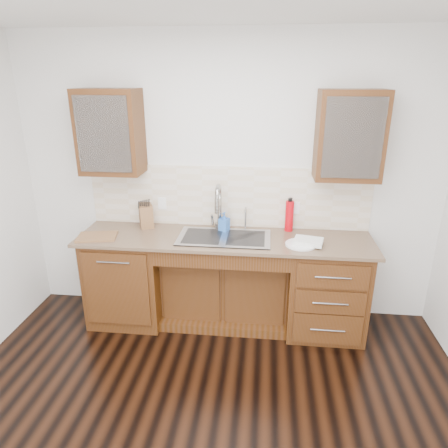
# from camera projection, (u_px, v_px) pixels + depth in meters

# --- Properties ---
(wall_back) EXTENTS (4.00, 0.10, 2.70)m
(wall_back) POSITION_uv_depth(u_px,v_px,m) (229.00, 181.00, 3.85)
(wall_back) COLOR silver
(wall_back) RESTS_ON ground
(base_cabinet_left) EXTENTS (0.70, 0.62, 0.88)m
(base_cabinet_left) POSITION_uv_depth(u_px,v_px,m) (129.00, 277.00, 3.93)
(base_cabinet_left) COLOR #593014
(base_cabinet_left) RESTS_ON ground
(base_cabinet_center) EXTENTS (1.20, 0.44, 0.70)m
(base_cabinet_center) POSITION_uv_depth(u_px,v_px,m) (225.00, 286.00, 3.95)
(base_cabinet_center) COLOR #593014
(base_cabinet_center) RESTS_ON ground
(base_cabinet_right) EXTENTS (0.70, 0.62, 0.88)m
(base_cabinet_right) POSITION_uv_depth(u_px,v_px,m) (325.00, 287.00, 3.74)
(base_cabinet_right) COLOR #593014
(base_cabinet_right) RESTS_ON ground
(countertop) EXTENTS (2.70, 0.65, 0.03)m
(countertop) POSITION_uv_depth(u_px,v_px,m) (224.00, 239.00, 3.66)
(countertop) COLOR #84705B
(countertop) RESTS_ON base_cabinet_left
(backsplash) EXTENTS (2.70, 0.02, 0.59)m
(backsplash) POSITION_uv_depth(u_px,v_px,m) (228.00, 197.00, 3.85)
(backsplash) COLOR beige
(backsplash) RESTS_ON wall_back
(sink) EXTENTS (0.84, 0.46, 0.19)m
(sink) POSITION_uv_depth(u_px,v_px,m) (224.00, 246.00, 3.67)
(sink) COLOR #9E9EA5
(sink) RESTS_ON countertop
(faucet) EXTENTS (0.04, 0.04, 0.40)m
(faucet) POSITION_uv_depth(u_px,v_px,m) (219.00, 209.00, 3.80)
(faucet) COLOR #999993
(faucet) RESTS_ON countertop
(filter_tap) EXTENTS (0.02, 0.02, 0.24)m
(filter_tap) POSITION_uv_depth(u_px,v_px,m) (246.00, 218.00, 3.81)
(filter_tap) COLOR #999993
(filter_tap) RESTS_ON countertop
(upper_cabinet_left) EXTENTS (0.55, 0.34, 0.75)m
(upper_cabinet_left) POSITION_uv_depth(u_px,v_px,m) (110.00, 132.00, 3.59)
(upper_cabinet_left) COLOR #593014
(upper_cabinet_left) RESTS_ON wall_back
(upper_cabinet_right) EXTENTS (0.55, 0.34, 0.75)m
(upper_cabinet_right) POSITION_uv_depth(u_px,v_px,m) (349.00, 136.00, 3.38)
(upper_cabinet_right) COLOR #593014
(upper_cabinet_right) RESTS_ON wall_back
(outlet_left) EXTENTS (0.08, 0.01, 0.12)m
(outlet_left) POSITION_uv_depth(u_px,v_px,m) (162.00, 203.00, 3.93)
(outlet_left) COLOR white
(outlet_left) RESTS_ON backsplash
(outlet_right) EXTENTS (0.08, 0.01, 0.12)m
(outlet_right) POSITION_uv_depth(u_px,v_px,m) (295.00, 208.00, 3.80)
(outlet_right) COLOR white
(outlet_right) RESTS_ON backsplash
(soap_bottle) EXTENTS (0.11, 0.11, 0.19)m
(soap_bottle) POSITION_uv_depth(u_px,v_px,m) (224.00, 222.00, 3.78)
(soap_bottle) COLOR blue
(soap_bottle) RESTS_ON countertop
(water_bottle) EXTENTS (0.10, 0.10, 0.29)m
(water_bottle) POSITION_uv_depth(u_px,v_px,m) (289.00, 216.00, 3.77)
(water_bottle) COLOR #C4040F
(water_bottle) RESTS_ON countertop
(plate) EXTENTS (0.34, 0.34, 0.01)m
(plate) POSITION_uv_depth(u_px,v_px,m) (301.00, 244.00, 3.48)
(plate) COLOR white
(plate) RESTS_ON countertop
(dish_towel) EXTENTS (0.28, 0.23, 0.04)m
(dish_towel) POSITION_uv_depth(u_px,v_px,m) (308.00, 241.00, 3.48)
(dish_towel) COLOR white
(dish_towel) RESTS_ON plate
(knife_block) EXTENTS (0.19, 0.23, 0.22)m
(knife_block) POSITION_uv_depth(u_px,v_px,m) (146.00, 215.00, 3.90)
(knife_block) COLOR brown
(knife_block) RESTS_ON countertop
(cutting_board) EXTENTS (0.39, 0.30, 0.02)m
(cutting_board) POSITION_uv_depth(u_px,v_px,m) (97.00, 236.00, 3.66)
(cutting_board) COLOR brown
(cutting_board) RESTS_ON countertop
(cup_left_a) EXTENTS (0.14, 0.14, 0.11)m
(cup_left_a) POSITION_uv_depth(u_px,v_px,m) (95.00, 137.00, 3.62)
(cup_left_a) COLOR white
(cup_left_a) RESTS_ON upper_cabinet_left
(cup_left_b) EXTENTS (0.12, 0.12, 0.09)m
(cup_left_b) POSITION_uv_depth(u_px,v_px,m) (119.00, 138.00, 3.60)
(cup_left_b) COLOR silver
(cup_left_b) RESTS_ON upper_cabinet_left
(cup_right_a) EXTENTS (0.12, 0.12, 0.09)m
(cup_right_a) POSITION_uv_depth(u_px,v_px,m) (334.00, 142.00, 3.41)
(cup_right_a) COLOR silver
(cup_right_a) RESTS_ON upper_cabinet_right
(cup_right_b) EXTENTS (0.12, 0.12, 0.09)m
(cup_right_b) POSITION_uv_depth(u_px,v_px,m) (358.00, 142.00, 3.39)
(cup_right_b) COLOR white
(cup_right_b) RESTS_ON upper_cabinet_right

